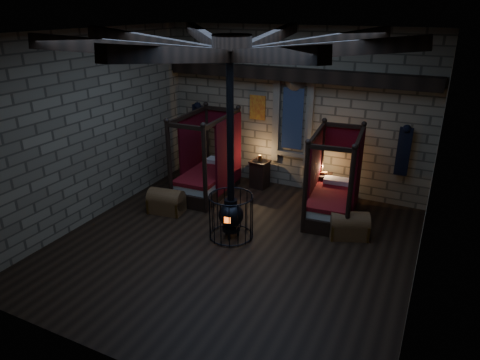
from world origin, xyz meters
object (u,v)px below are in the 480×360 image
at_px(bed_right, 333,196).
at_px(trunk_left, 166,202).
at_px(stove, 231,212).
at_px(trunk_right, 349,226).
at_px(bed_left, 208,174).

height_order(bed_right, trunk_left, bed_right).
distance_m(bed_right, stove, 2.55).
height_order(bed_right, trunk_right, bed_right).
xyz_separation_m(bed_left, stove, (1.60, -1.81, 0.08)).
distance_m(trunk_left, trunk_right, 4.27).
height_order(bed_left, bed_right, bed_left).
relative_size(bed_left, trunk_left, 2.40).
bearing_deg(bed_right, trunk_right, -59.77).
distance_m(trunk_left, stove, 2.01).
xyz_separation_m(bed_right, trunk_left, (-3.63, -1.52, -0.24)).
bearing_deg(stove, bed_right, 38.68).
distance_m(bed_right, trunk_left, 3.95).
xyz_separation_m(trunk_right, stove, (-2.27, -1.10, 0.34)).
distance_m(bed_left, trunk_right, 3.94).
height_order(trunk_right, stove, stove).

